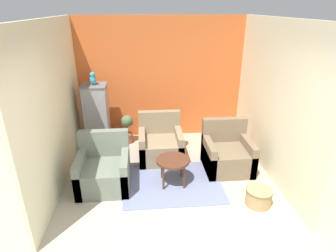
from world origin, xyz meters
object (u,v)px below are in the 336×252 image
object	(u,v)px
parrot	(93,79)
coffee_table	(173,162)
potted_plant	(127,127)
wicker_basket	(259,196)
birdcage	(97,118)
armchair_middle	(160,145)
armchair_left	(104,171)
armchair_right	(227,154)

from	to	relation	value
parrot	coffee_table	bearing A→B (deg)	-46.87
parrot	potted_plant	distance (m)	1.29
potted_plant	wicker_basket	distance (m)	3.17
birdcage	wicker_basket	xyz separation A→B (m)	(2.72, -2.23, -0.54)
potted_plant	parrot	bearing A→B (deg)	-167.46
armchair_middle	potted_plant	size ratio (longest dim) A/B	1.38
armchair_middle	wicker_basket	bearing A→B (deg)	-48.39
armchair_left	armchair_middle	size ratio (longest dim) A/B	1.00
armchair_left	armchair_right	xyz separation A→B (m)	(2.24, 0.36, 0.00)
armchair_middle	birdcage	size ratio (longest dim) A/B	0.65
armchair_right	armchair_middle	size ratio (longest dim) A/B	1.00
coffee_table	armchair_right	size ratio (longest dim) A/B	0.62
coffee_table	birdcage	distance (m)	2.14
coffee_table	armchair_left	bearing A→B (deg)	177.60
armchair_right	coffee_table	bearing A→B (deg)	-158.96
armchair_left	armchair_right	size ratio (longest dim) A/B	1.00
wicker_basket	armchair_left	bearing A→B (deg)	163.33
parrot	wicker_basket	xyz separation A→B (m)	(2.72, -2.23, -1.37)
armchair_right	parrot	world-z (taller)	parrot
armchair_right	birdcage	world-z (taller)	birdcage
birdcage	wicker_basket	size ratio (longest dim) A/B	3.41
armchair_left	parrot	xyz separation A→B (m)	(-0.28, 1.50, 1.23)
potted_plant	armchair_left	bearing A→B (deg)	-101.44
armchair_right	birdcage	bearing A→B (deg)	155.79
birdcage	wicker_basket	world-z (taller)	birdcage
armchair_left	potted_plant	xyz separation A→B (m)	(0.33, 1.64, 0.10)
armchair_right	birdcage	distance (m)	2.79
armchair_left	armchair_middle	bearing A→B (deg)	40.41
armchair_right	parrot	size ratio (longest dim) A/B	3.36
birdcage	potted_plant	world-z (taller)	birdcage
coffee_table	armchair_middle	world-z (taller)	armchair_middle
armchair_right	potted_plant	xyz separation A→B (m)	(-1.91, 1.27, 0.10)
armchair_right	armchair_middle	world-z (taller)	same
armchair_left	armchair_middle	distance (m)	1.34
coffee_table	armchair_left	size ratio (longest dim) A/B	0.62
parrot	wicker_basket	world-z (taller)	parrot
armchair_left	potted_plant	bearing A→B (deg)	78.56
armchair_left	birdcage	size ratio (longest dim) A/B	0.65
armchair_middle	armchair_left	bearing A→B (deg)	-139.59
armchair_middle	birdcage	distance (m)	1.50
armchair_right	wicker_basket	xyz separation A→B (m)	(0.20, -1.09, -0.15)
coffee_table	parrot	bearing A→B (deg)	133.13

